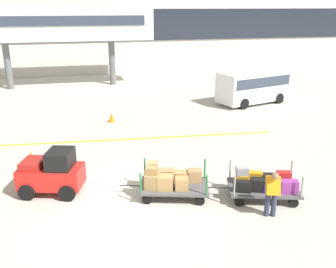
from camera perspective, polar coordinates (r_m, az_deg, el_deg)
The scene contains 11 objects.
ground_plane at distance 12.55m, azimuth -6.36°, elevation -10.74°, with size 120.00×120.00×0.00m, color #B2ADA0.
apron_lead_line at distance 18.44m, azimuth -5.55°, elevation -0.76°, with size 14.06×0.20×0.01m, color yellow.
terminal_building at distance 36.93m, azimuth -11.62°, elevation 15.20°, with size 55.11×2.51×8.03m.
jet_bridge at distance 31.05m, azimuth -19.49°, elevation 15.37°, with size 16.44×3.00×6.16m.
baggage_tug at distance 13.54m, azimuth -17.08°, elevation -5.64°, with size 2.32×1.70×1.58m.
baggage_cart_lead at distance 12.89m, azimuth 0.23°, elevation -7.01°, with size 3.08×1.97×1.17m.
baggage_cart_middle at distance 13.14m, azimuth 14.14°, elevation -7.34°, with size 3.08×1.97×1.10m.
baggage_handler at distance 11.91m, azimuth 15.45°, elevation -8.37°, with size 0.50×0.52×1.56m.
shuttle_van at distance 25.49m, azimuth 12.78°, elevation 7.26°, with size 5.14×3.20×2.10m.
safety_cone_near at distance 16.47m, azimuth -19.85°, elevation -3.30°, with size 0.36×0.36×0.55m, color orange.
safety_cone_far at distance 21.21m, azimuth -8.50°, elevation 2.53°, with size 0.36×0.36×0.55m, color orange.
Camera 1 is at (-1.09, -10.87, 6.19)m, focal length 40.44 mm.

